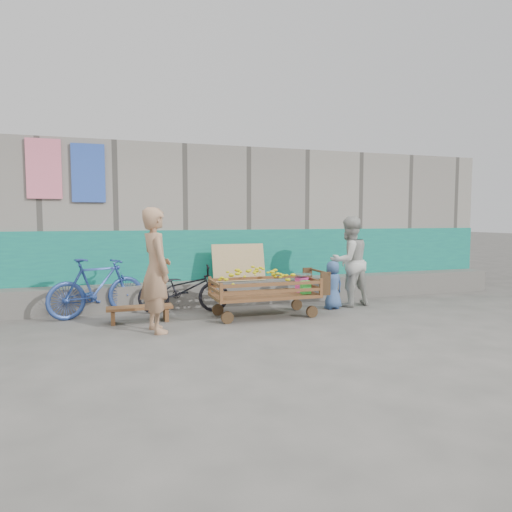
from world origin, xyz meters
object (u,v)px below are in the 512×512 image
object	(u,v)px
vendor_man	(156,270)
bicycle_dark	(184,289)
bench	(140,310)
bicycle_blue	(97,287)
woman	(349,261)
banana_cart	(263,284)
child	(333,285)

from	to	relation	value
vendor_man	bicycle_dark	bearing A→B (deg)	-37.71
bench	bicycle_blue	size ratio (longest dim) A/B	0.62
bicycle_dark	bicycle_blue	bearing A→B (deg)	93.43
bicycle_dark	bicycle_blue	xyz separation A→B (m)	(-1.41, 0.13, 0.08)
woman	bicycle_blue	xyz separation A→B (m)	(-4.41, 0.48, -0.34)
vendor_man	banana_cart	bearing A→B (deg)	-86.96
bench	bicycle_blue	xyz separation A→B (m)	(-0.63, 0.65, 0.30)
woman	child	world-z (taller)	woman
vendor_man	bicycle_dark	size ratio (longest dim) A/B	1.15
woman	bicycle_blue	distance (m)	4.45
woman	bicycle_dark	bearing A→B (deg)	-16.49
banana_cart	child	bearing A→B (deg)	9.29
vendor_man	bicycle_dark	distance (m)	1.43
banana_cart	bicycle_blue	bearing A→B (deg)	161.37
banana_cart	bench	distance (m)	2.00
bench	child	size ratio (longest dim) A/B	1.17
bicycle_dark	bicycle_blue	size ratio (longest dim) A/B	0.95
bench	vendor_man	xyz separation A→B (m)	(0.19, -0.69, 0.70)
bench	vendor_man	bearing A→B (deg)	-74.49
woman	bicycle_blue	size ratio (longest dim) A/B	1.02
vendor_man	bicycle_dark	world-z (taller)	vendor_man
banana_cart	bench	size ratio (longest dim) A/B	1.87
bench	bicycle_blue	bearing A→B (deg)	134.12
vendor_man	child	bearing A→B (deg)	-89.42
bench	bicycle_blue	distance (m)	0.96
banana_cart	bench	world-z (taller)	banana_cart
child	bicycle_dark	distance (m)	2.63
vendor_man	bicycle_blue	bearing A→B (deg)	19.72
bench	child	world-z (taller)	child
woman	child	size ratio (longest dim) A/B	1.92
bench	woman	distance (m)	3.84
banana_cart	woman	bearing A→B (deg)	12.22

